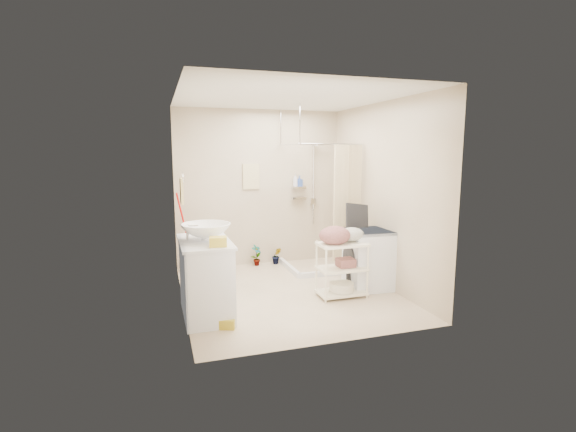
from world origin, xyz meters
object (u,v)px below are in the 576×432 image
object	(u,v)px
washing_machine	(368,259)
laundry_rack	(342,264)
vanity	(206,278)
toilet	(207,264)

from	to	relation	value
washing_machine	laundry_rack	distance (m)	0.56
vanity	laundry_rack	bearing A→B (deg)	2.84
vanity	washing_machine	distance (m)	2.32
vanity	laundry_rack	size ratio (longest dim) A/B	1.17
toilet	washing_machine	bearing A→B (deg)	-110.92
vanity	toilet	size ratio (longest dim) A/B	1.42
vanity	toilet	bearing A→B (deg)	82.33
washing_machine	laundry_rack	bearing A→B (deg)	-152.85
washing_machine	vanity	bearing A→B (deg)	-168.31
toilet	vanity	bearing A→B (deg)	168.14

